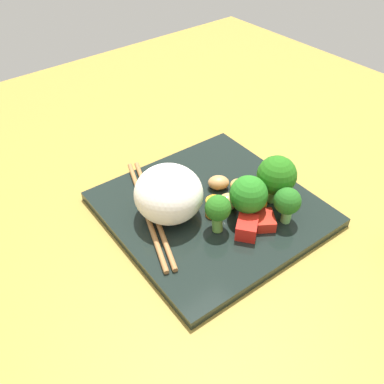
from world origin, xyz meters
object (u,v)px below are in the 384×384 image
object	(u,v)px
broccoli_floret_1	(277,176)
chopstick_pair	(149,211)
carrot_slice_3	(236,199)
square_plate	(211,209)
rice_mound	(169,194)

from	to	relation	value
broccoli_floret_1	chopstick_pair	world-z (taller)	broccoli_floret_1
carrot_slice_3	chopstick_pair	bearing A→B (deg)	63.04
square_plate	chopstick_pair	distance (cm)	7.97
rice_mound	chopstick_pair	xyz separation A→B (cm)	(1.78, 1.80, -3.04)
broccoli_floret_1	carrot_slice_3	bearing A→B (deg)	51.35
broccoli_floret_1	carrot_slice_3	distance (cm)	6.06
rice_mound	carrot_slice_3	xyz separation A→B (cm)	(-3.38, -8.35, -3.08)
square_plate	rice_mound	bearing A→B (deg)	67.80
broccoli_floret_1	rice_mound	bearing A→B (deg)	62.22
chopstick_pair	square_plate	bearing A→B (deg)	82.14
square_plate	carrot_slice_3	world-z (taller)	carrot_slice_3
broccoli_floret_1	chopstick_pair	size ratio (longest dim) A/B	0.34
square_plate	chopstick_pair	world-z (taller)	chopstick_pair
square_plate	rice_mound	xyz separation A→B (cm)	(2.08, 5.10, 3.95)
rice_mound	square_plate	bearing A→B (deg)	-112.20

